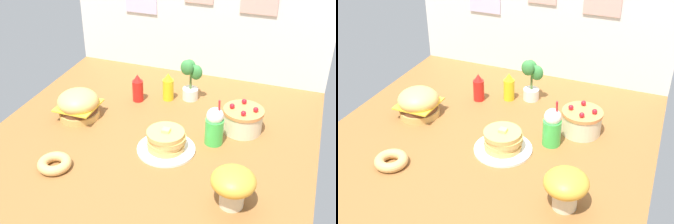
{
  "view_description": "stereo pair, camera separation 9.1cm",
  "coord_description": "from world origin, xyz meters",
  "views": [
    {
      "loc": [
        0.81,
        -1.91,
        1.46
      ],
      "look_at": [
        0.09,
        0.1,
        0.17
      ],
      "focal_mm": 45.53,
      "sensor_mm": 36.0,
      "label": 1
    },
    {
      "loc": [
        0.89,
        -1.87,
        1.46
      ],
      "look_at": [
        0.09,
        0.1,
        0.17
      ],
      "focal_mm": 45.53,
      "sensor_mm": 36.0,
      "label": 2
    }
  ],
  "objects": [
    {
      "name": "cream_soda_cup",
      "position": [
        0.37,
        0.13,
        0.12
      ],
      "size": [
        0.11,
        0.11,
        0.3
      ],
      "color": "green",
      "rests_on": "ground_plane"
    },
    {
      "name": "ground_plane",
      "position": [
        0.0,
        0.0,
        -0.01
      ],
      "size": [
        1.93,
        2.02,
        0.02
      ],
      "primitive_type": "cube",
      "color": "brown"
    },
    {
      "name": "mustard_bottle",
      "position": [
        -0.06,
        0.53,
        0.09
      ],
      "size": [
        0.08,
        0.08,
        0.2
      ],
      "color": "yellow",
      "rests_on": "ground_plane"
    },
    {
      "name": "ketchup_bottle",
      "position": [
        -0.25,
        0.45,
        0.09
      ],
      "size": [
        0.08,
        0.08,
        0.2
      ],
      "color": "red",
      "rests_on": "ground_plane"
    },
    {
      "name": "potted_plant",
      "position": [
        0.08,
        0.59,
        0.16
      ],
      "size": [
        0.14,
        0.12,
        0.3
      ],
      "color": "white",
      "rests_on": "ground_plane"
    },
    {
      "name": "layer_cake",
      "position": [
        0.5,
        0.32,
        0.08
      ],
      "size": [
        0.25,
        0.25,
        0.18
      ],
      "color": "beige",
      "rests_on": "ground_plane"
    },
    {
      "name": "burger",
      "position": [
        -0.53,
        0.12,
        0.09
      ],
      "size": [
        0.26,
        0.26,
        0.19
      ],
      "color": "#DBA859",
      "rests_on": "ground_plane"
    },
    {
      "name": "donut_pink_glaze",
      "position": [
        -0.39,
        -0.39,
        0.03
      ],
      "size": [
        0.18,
        0.18,
        0.06
      ],
      "color": "tan",
      "rests_on": "ground_plane"
    },
    {
      "name": "back_wall",
      "position": [
        -0.0,
        1.0,
        0.44
      ],
      "size": [
        1.93,
        0.04,
        0.86
      ],
      "color": "silver",
      "rests_on": "ground_plane"
    },
    {
      "name": "mushroom_stool",
      "position": [
        0.58,
        -0.35,
        0.13
      ],
      "size": [
        0.22,
        0.22,
        0.21
      ],
      "color": "beige",
      "rests_on": "ground_plane"
    },
    {
      "name": "pancake_stack",
      "position": [
        0.13,
        -0.04,
        0.06
      ],
      "size": [
        0.34,
        0.34,
        0.15
      ],
      "color": "white",
      "rests_on": "ground_plane"
    }
  ]
}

